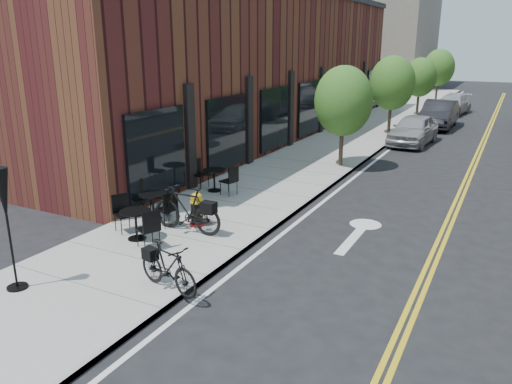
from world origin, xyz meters
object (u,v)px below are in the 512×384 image
Objects in this scene: bicycle_right at (168,267)px; parked_car_a at (413,130)px; fire_hydrant at (197,209)px; parked_car_b at (439,114)px; bistro_set_b at (153,203)px; bistro_set_c at (214,177)px; bicycle_left at (187,209)px; parked_car_c at (452,105)px; bistro_set_a at (136,221)px; patio_umbrella at (5,204)px.

parked_car_a is (1.28, 17.56, 0.10)m from bicycle_right.
fire_hydrant is 0.20× the size of parked_car_b.
bistro_set_c is at bearing 108.54° from bistro_set_b.
parked_car_a reaches higher than fire_hydrant.
bicycle_left reaches higher than bistro_set_b.
bistro_set_a is at bearing -90.20° from parked_car_c.
bicycle_left is 3.13m from bicycle_right.
bistro_set_c is (-0.50, 4.37, -0.01)m from bistro_set_a.
bistro_set_b is 15.04m from parked_car_a.
bistro_set_b is 20.63m from parked_car_b.
patio_umbrella reaches higher than bicycle_left.
bicycle_right is 0.93× the size of bistro_set_b.
patio_umbrella reaches higher than parked_car_a.
fire_hydrant is 3.60m from bicycle_right.
bicycle_left is 1.40m from bistro_set_b.
bistro_set_b is 0.73× the size of patio_umbrella.
parked_car_a reaches higher than bicycle_right.
bistro_set_c is 7.55m from patio_umbrella.
parked_car_b is (0.35, 5.67, 0.06)m from parked_car_a.
fire_hydrant is 1.67m from bistro_set_a.
parked_car_a is (4.12, 14.47, 0.12)m from bistro_set_b.
bistro_set_a is at bearing -48.65° from bistro_set_b.
bicycle_right is 0.36× the size of parked_car_c.
patio_umbrella is (-1.17, -4.55, 1.31)m from fire_hydrant.
bicycle_left is at bearing 75.05° from bistro_set_a.
parked_car_a is at bearing 78.10° from patio_umbrella.
patio_umbrella is at bearing -16.03° from bicycle_left.
patio_umbrella is at bearing 129.72° from bicycle_right.
bistro_set_c is at bearing 38.55° from bicycle_right.
bistro_set_c is 12.13m from parked_car_a.
parked_car_b is (3.93, 21.46, 0.18)m from bistro_set_a.
patio_umbrella reaches higher than bistro_set_c.
bistro_set_b is 26.80m from parked_car_c.
bistro_set_c is at bearing 90.85° from patio_umbrella.
parked_car_b is (4.47, 20.14, 0.18)m from bistro_set_b.
bicycle_right is at bearing -85.30° from parked_car_c.
parked_car_c is at bearing 99.71° from bistro_set_b.
bistro_set_b is at bearing 136.69° from bistro_set_a.
parked_car_a is at bearing 169.92° from bicycle_left.
parked_car_b is 6.29m from parked_car_c.
bicycle_left reaches higher than bistro_set_a.
parked_car_a is 0.93× the size of parked_car_c.
bicycle_right is at bearing 28.91° from bicycle_left.
bicycle_left is 15.06m from parked_car_a.
parked_car_b is (1.63, 23.23, 0.16)m from bicycle_right.
parked_car_c is (0.30, 11.96, -0.06)m from parked_car_a.
bistro_set_a reaches higher than bistro_set_b.
patio_umbrella is 0.54× the size of parked_car_c.
bicycle_left reaches higher than fire_hydrant.
parked_car_c is (4.42, 26.43, 0.06)m from bistro_set_b.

